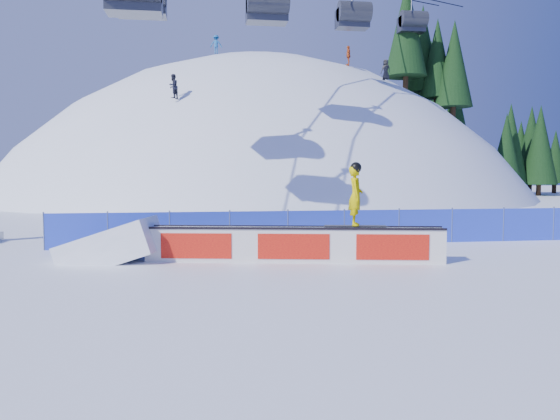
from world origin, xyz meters
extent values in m
plane|color=white|center=(0.00, 0.00, 0.00)|extent=(160.00, 160.00, 0.00)
sphere|color=white|center=(0.00, 42.00, -18.00)|extent=(64.00, 64.00, 64.00)
cylinder|color=#311F13|center=(13.70, 45.56, 11.30)|extent=(0.50, 0.50, 1.40)
cone|color=black|center=(13.70, 45.56, 15.62)|extent=(3.27, 3.27, 7.43)
cylinder|color=#311F13|center=(16.42, 41.99, 10.06)|extent=(0.50, 0.50, 1.40)
cone|color=black|center=(16.42, 41.99, 15.27)|extent=(4.05, 4.05, 9.21)
cylinder|color=#311F13|center=(16.62, 39.82, 9.86)|extent=(0.50, 0.50, 1.40)
cone|color=black|center=(16.62, 39.82, 14.07)|extent=(3.17, 3.17, 7.22)
cylinder|color=#311F13|center=(17.90, 45.86, 8.84)|extent=(0.50, 0.50, 1.40)
cone|color=black|center=(17.90, 45.86, 12.72)|extent=(2.88, 2.88, 6.56)
cylinder|color=#311F13|center=(20.77, 38.13, 6.64)|extent=(0.50, 0.50, 1.40)
cone|color=black|center=(20.77, 38.13, 11.92)|extent=(4.13, 4.13, 9.38)
cylinder|color=#311F13|center=(22.04, 38.67, 5.56)|extent=(0.50, 0.50, 1.40)
cone|color=black|center=(22.04, 38.67, 9.48)|extent=(2.92, 2.92, 6.64)
cylinder|color=#311F13|center=(25.51, 37.56, 1.40)|extent=(0.50, 0.50, 1.40)
cone|color=black|center=(25.51, 37.56, 6.78)|extent=(4.21, 4.21, 9.56)
cylinder|color=#311F13|center=(24.92, 38.40, 2.34)|extent=(0.50, 0.50, 1.40)
cone|color=black|center=(24.92, 38.40, 7.55)|extent=(4.05, 4.05, 9.20)
cylinder|color=#311F13|center=(26.42, 45.66, 0.60)|extent=(0.50, 0.50, 1.40)
cone|color=black|center=(26.42, 45.66, 4.80)|extent=(3.16, 3.16, 7.19)
cylinder|color=#311F13|center=(30.78, 39.75, 0.60)|extent=(0.50, 0.50, 1.40)
cone|color=black|center=(30.78, 39.75, 4.72)|extent=(3.09, 3.09, 7.03)
cylinder|color=#311F13|center=(29.64, 42.69, 0.60)|extent=(0.50, 0.50, 1.40)
cone|color=black|center=(29.64, 42.69, 5.75)|extent=(4.01, 4.01, 9.11)
cylinder|color=#311F13|center=(31.27, 42.70, 0.60)|extent=(0.50, 0.50, 1.40)
cone|color=black|center=(31.27, 42.70, 5.94)|extent=(4.17, 4.17, 9.48)
cube|color=blue|center=(0.00, 4.50, 0.60)|extent=(22.00, 0.03, 1.20)
cylinder|color=#424F77|center=(-11.00, 4.50, 0.65)|extent=(0.05, 0.05, 1.30)
cylinder|color=#424F77|center=(-9.00, 4.50, 0.65)|extent=(0.05, 0.05, 1.30)
cylinder|color=#424F77|center=(-7.00, 4.50, 0.65)|extent=(0.05, 0.05, 1.30)
cylinder|color=#424F77|center=(-5.00, 4.50, 0.65)|extent=(0.05, 0.05, 1.30)
cylinder|color=#424F77|center=(-3.00, 4.50, 0.65)|extent=(0.05, 0.05, 1.30)
cylinder|color=#424F77|center=(-1.00, 4.50, 0.65)|extent=(0.05, 0.05, 1.30)
cylinder|color=#424F77|center=(1.00, 4.50, 0.65)|extent=(0.05, 0.05, 1.30)
cylinder|color=#424F77|center=(3.00, 4.50, 0.65)|extent=(0.05, 0.05, 1.30)
cylinder|color=#424F77|center=(5.00, 4.50, 0.65)|extent=(0.05, 0.05, 1.30)
cylinder|color=#424F77|center=(7.00, 4.50, 0.65)|extent=(0.05, 0.05, 1.30)
cylinder|color=#282A30|center=(-2.00, 17.93, 12.36)|extent=(2.40, 1.50, 1.50)
cylinder|color=#282A30|center=(5.50, 26.13, 14.40)|extent=(2.40, 1.50, 1.50)
cylinder|color=#282A30|center=(13.75, 35.15, 16.64)|extent=(2.40, 1.50, 1.50)
cube|color=silver|center=(-3.39, 1.09, 0.47)|extent=(8.33, 2.13, 0.94)
cube|color=gray|center=(-3.39, 1.09, 0.96)|extent=(8.25, 2.14, 0.04)
cube|color=black|center=(-3.44, 0.82, 0.97)|extent=(8.24, 1.64, 0.06)
cube|color=black|center=(-3.33, 1.36, 0.97)|extent=(8.24, 1.64, 0.06)
cube|color=red|center=(-3.44, 0.82, 0.47)|extent=(7.82, 1.55, 0.71)
cube|color=red|center=(-3.34, 1.36, 0.47)|extent=(7.82, 1.55, 0.71)
cube|color=black|center=(-1.70, 0.76, 1.02)|extent=(1.75, 0.64, 0.03)
imported|color=#D5C300|center=(-1.70, 0.76, 1.88)|extent=(0.55, 0.69, 1.67)
sphere|color=black|center=(-1.70, 0.76, 2.65)|extent=(0.31, 0.31, 0.31)
imported|color=black|center=(-7.72, 24.34, 8.37)|extent=(0.95, 1.01, 1.65)
imported|color=#C44D1C|center=(6.58, 31.61, 12.37)|extent=(0.63, 1.04, 1.65)
imported|color=#1A5DA0|center=(-4.39, 36.46, 14.04)|extent=(1.12, 0.70, 1.65)
imported|color=#262626|center=(9.29, 29.89, 10.95)|extent=(0.94, 0.95, 1.65)
camera|label=1|loc=(-6.00, -13.96, 2.54)|focal=35.00mm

